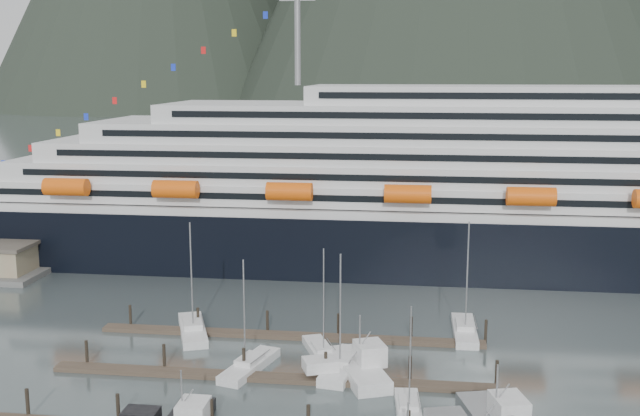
{
  "coord_description": "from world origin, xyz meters",
  "views": [
    {
      "loc": [
        10.16,
        -71.31,
        32.64
      ],
      "look_at": [
        -1.94,
        22.0,
        15.38
      ],
      "focal_mm": 42.0,
      "sensor_mm": 36.0,
      "label": 1
    }
  ],
  "objects_px": {
    "sailboat_b": "(250,366)",
    "sailboat_d": "(321,353)",
    "sailboat_g": "(464,331)",
    "sailboat_e": "(193,331)",
    "sailboat_h": "(408,410)",
    "trawler_e": "(358,367)",
    "sailboat_c": "(342,367)",
    "cruise_ship": "(536,197)"
  },
  "relations": [
    {
      "from": "sailboat_g",
      "to": "cruise_ship",
      "type": "bearing_deg",
      "value": -21.24
    },
    {
      "from": "sailboat_d",
      "to": "sailboat_e",
      "type": "distance_m",
      "value": 17.87
    },
    {
      "from": "sailboat_e",
      "to": "trawler_e",
      "type": "relative_size",
      "value": 1.24
    },
    {
      "from": "sailboat_c",
      "to": "trawler_e",
      "type": "height_order",
      "value": "sailboat_c"
    },
    {
      "from": "sailboat_c",
      "to": "sailboat_g",
      "type": "relative_size",
      "value": 0.92
    },
    {
      "from": "sailboat_h",
      "to": "trawler_e",
      "type": "bearing_deg",
      "value": 28.22
    },
    {
      "from": "sailboat_e",
      "to": "sailboat_g",
      "type": "bearing_deg",
      "value": -103.69
    },
    {
      "from": "sailboat_d",
      "to": "sailboat_c",
      "type": "bearing_deg",
      "value": -165.18
    },
    {
      "from": "sailboat_e",
      "to": "sailboat_d",
      "type": "bearing_deg",
      "value": -128.23
    },
    {
      "from": "sailboat_c",
      "to": "sailboat_e",
      "type": "distance_m",
      "value": 21.91
    },
    {
      "from": "cruise_ship",
      "to": "sailboat_g",
      "type": "bearing_deg",
      "value": -110.91
    },
    {
      "from": "sailboat_b",
      "to": "sailboat_c",
      "type": "xyz_separation_m",
      "value": [
        10.21,
        1.2,
        0.02
      ]
    },
    {
      "from": "sailboat_e",
      "to": "cruise_ship",
      "type": "bearing_deg",
      "value": -71.21
    },
    {
      "from": "sailboat_d",
      "to": "trawler_e",
      "type": "xyz_separation_m",
      "value": [
        4.69,
        -4.98,
        0.54
      ]
    },
    {
      "from": "sailboat_g",
      "to": "trawler_e",
      "type": "distance_m",
      "value": 19.06
    },
    {
      "from": "cruise_ship",
      "to": "sailboat_b",
      "type": "bearing_deg",
      "value": -127.22
    },
    {
      "from": "sailboat_b",
      "to": "sailboat_c",
      "type": "bearing_deg",
      "value": -67.76
    },
    {
      "from": "sailboat_c",
      "to": "sailboat_d",
      "type": "distance_m",
      "value": 4.77
    },
    {
      "from": "sailboat_d",
      "to": "sailboat_h",
      "type": "height_order",
      "value": "sailboat_d"
    },
    {
      "from": "sailboat_e",
      "to": "sailboat_g",
      "type": "xyz_separation_m",
      "value": [
        34.0,
        4.26,
        -0.01
      ]
    },
    {
      "from": "sailboat_g",
      "to": "sailboat_h",
      "type": "bearing_deg",
      "value": 163.53
    },
    {
      "from": "sailboat_d",
      "to": "sailboat_h",
      "type": "bearing_deg",
      "value": -164.72
    },
    {
      "from": "sailboat_b",
      "to": "sailboat_d",
      "type": "distance_m",
      "value": 8.94
    },
    {
      "from": "sailboat_e",
      "to": "trawler_e",
      "type": "bearing_deg",
      "value": -136.24
    },
    {
      "from": "sailboat_h",
      "to": "trawler_e",
      "type": "xyz_separation_m",
      "value": [
        -5.53,
        8.63,
        0.55
      ]
    },
    {
      "from": "sailboat_c",
      "to": "sailboat_h",
      "type": "xyz_separation_m",
      "value": [
        7.39,
        -9.78,
        -0.04
      ]
    },
    {
      "from": "cruise_ship",
      "to": "sailboat_e",
      "type": "height_order",
      "value": "cruise_ship"
    },
    {
      "from": "trawler_e",
      "to": "cruise_ship",
      "type": "bearing_deg",
      "value": -48.63
    },
    {
      "from": "sailboat_e",
      "to": "sailboat_g",
      "type": "relative_size",
      "value": 0.99
    },
    {
      "from": "sailboat_d",
      "to": "sailboat_e",
      "type": "height_order",
      "value": "sailboat_e"
    },
    {
      "from": "sailboat_g",
      "to": "trawler_e",
      "type": "relative_size",
      "value": 1.25
    },
    {
      "from": "sailboat_b",
      "to": "sailboat_e",
      "type": "xyz_separation_m",
      "value": [
        -9.68,
        10.38,
        0.03
      ]
    },
    {
      "from": "trawler_e",
      "to": "sailboat_d",
      "type": "bearing_deg",
      "value": 21.95
    },
    {
      "from": "cruise_ship",
      "to": "sailboat_h",
      "type": "relative_size",
      "value": 18.31
    },
    {
      "from": "sailboat_h",
      "to": "sailboat_d",
      "type": "bearing_deg",
      "value": 32.46
    },
    {
      "from": "cruise_ship",
      "to": "sailboat_h",
      "type": "distance_m",
      "value": 62.63
    },
    {
      "from": "sailboat_d",
      "to": "sailboat_g",
      "type": "distance_m",
      "value": 19.48
    },
    {
      "from": "sailboat_d",
      "to": "cruise_ship",
      "type": "bearing_deg",
      "value": -55.83
    },
    {
      "from": "sailboat_c",
      "to": "sailboat_d",
      "type": "height_order",
      "value": "sailboat_c"
    },
    {
      "from": "sailboat_c",
      "to": "sailboat_d",
      "type": "relative_size",
      "value": 1.04
    },
    {
      "from": "sailboat_g",
      "to": "sailboat_e",
      "type": "bearing_deg",
      "value": 96.82
    },
    {
      "from": "sailboat_d",
      "to": "sailboat_g",
      "type": "bearing_deg",
      "value": -82.06
    }
  ]
}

